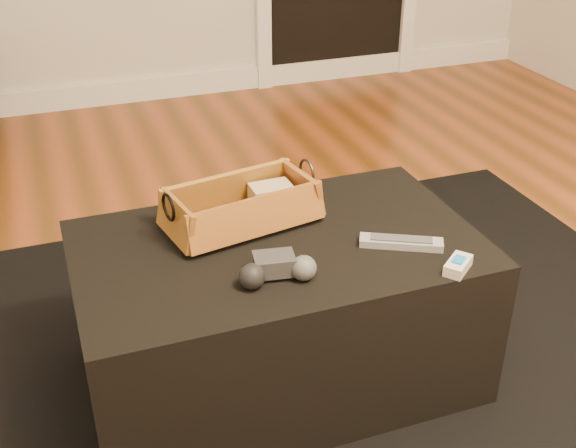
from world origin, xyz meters
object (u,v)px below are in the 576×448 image
object	(u,v)px
wicker_basket	(242,208)
game_controller	(277,269)
ottoman	(278,312)
cream_gadget	(458,265)
silver_remote	(401,242)
tv_remote	(238,220)

from	to	relation	value
wicker_basket	game_controller	distance (m)	0.28
ottoman	wicker_basket	world-z (taller)	wicker_basket
wicker_basket	cream_gadget	size ratio (longest dim) A/B	4.56
silver_remote	cream_gadget	xyz separation A→B (m)	(0.07, -0.14, 0.00)
silver_remote	tv_remote	bearing A→B (deg)	147.92
ottoman	cream_gadget	world-z (taller)	cream_gadget
cream_gadget	game_controller	bearing A→B (deg)	165.42
game_controller	silver_remote	world-z (taller)	game_controller
game_controller	tv_remote	bearing A→B (deg)	93.41
ottoman	cream_gadget	size ratio (longest dim) A/B	10.73
ottoman	silver_remote	xyz separation A→B (m)	(0.28, -0.12, 0.22)
ottoman	silver_remote	size ratio (longest dim) A/B	4.97
wicker_basket	silver_remote	xyz separation A→B (m)	(0.33, -0.24, -0.04)
tv_remote	game_controller	distance (m)	0.26
tv_remote	wicker_basket	distance (m)	0.03
tv_remote	game_controller	bearing A→B (deg)	-103.52
game_controller	cream_gadget	size ratio (longest dim) A/B	1.97
silver_remote	cream_gadget	bearing A→B (deg)	-63.30
ottoman	silver_remote	distance (m)	0.38
tv_remote	cream_gadget	xyz separation A→B (m)	(0.42, -0.36, -0.01)
tv_remote	wicker_basket	xyz separation A→B (m)	(0.02, 0.02, 0.02)
silver_remote	cream_gadget	size ratio (longest dim) A/B	2.16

